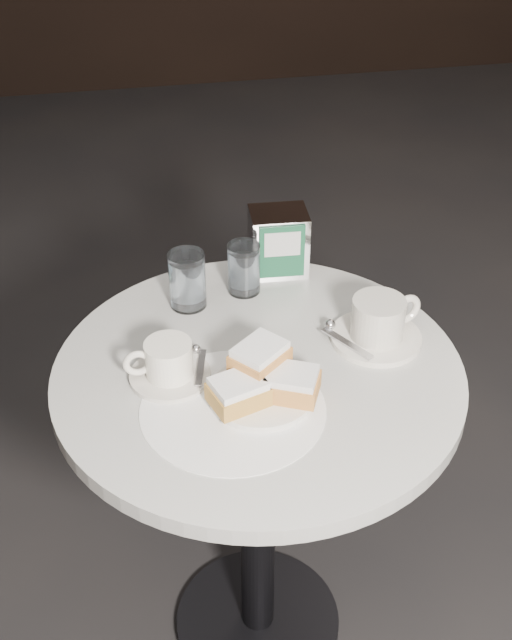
% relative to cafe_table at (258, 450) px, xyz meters
% --- Properties ---
extents(ground, '(7.00, 7.00, 0.00)m').
position_rel_cafe_table_xyz_m(ground, '(0.00, 0.00, -0.55)').
color(ground, black).
rests_on(ground, ground).
extents(cafe_table, '(0.70, 0.70, 0.74)m').
position_rel_cafe_table_xyz_m(cafe_table, '(0.00, 0.00, 0.00)').
color(cafe_table, black).
rests_on(cafe_table, ground).
extents(sugar_spill, '(0.35, 0.35, 0.00)m').
position_rel_cafe_table_xyz_m(sugar_spill, '(-0.06, -0.10, 0.20)').
color(sugar_spill, white).
rests_on(sugar_spill, cafe_table).
extents(beignet_plate, '(0.19, 0.17, 0.08)m').
position_rel_cafe_table_xyz_m(beignet_plate, '(-0.01, -0.08, 0.23)').
color(beignet_plate, silver).
rests_on(beignet_plate, cafe_table).
extents(coffee_cup_left, '(0.15, 0.14, 0.07)m').
position_rel_cafe_table_xyz_m(coffee_cup_left, '(-0.15, 0.00, 0.23)').
color(coffee_cup_left, beige).
rests_on(coffee_cup_left, cafe_table).
extents(coffee_cup_right, '(0.20, 0.20, 0.08)m').
position_rel_cafe_table_xyz_m(coffee_cup_right, '(0.22, 0.04, 0.23)').
color(coffee_cup_right, silver).
rests_on(coffee_cup_right, cafe_table).
extents(water_glass_left, '(0.09, 0.09, 0.11)m').
position_rel_cafe_table_xyz_m(water_glass_left, '(-0.09, 0.21, 0.25)').
color(water_glass_left, white).
rests_on(water_glass_left, cafe_table).
extents(water_glass_right, '(0.08, 0.08, 0.10)m').
position_rel_cafe_table_xyz_m(water_glass_right, '(0.02, 0.24, 0.25)').
color(water_glass_right, white).
rests_on(water_glass_right, cafe_table).
extents(napkin_dispenser, '(0.12, 0.10, 0.13)m').
position_rel_cafe_table_xyz_m(napkin_dispenser, '(0.10, 0.30, 0.26)').
color(napkin_dispenser, silver).
rests_on(napkin_dispenser, cafe_table).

